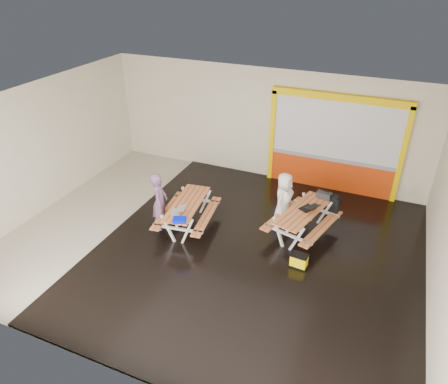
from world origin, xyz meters
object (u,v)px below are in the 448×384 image
at_px(laptop_left, 178,211).
at_px(blue_pouch, 179,220).
at_px(person_left, 160,202).
at_px(dark_case, 293,225).
at_px(laptop_right, 309,208).
at_px(picnic_table_right, 303,216).
at_px(fluke_bag, 299,261).
at_px(person_right, 284,199).
at_px(backpack, 334,204).
at_px(toolbox, 324,195).
at_px(picnic_table_left, 187,209).

height_order(laptop_left, blue_pouch, laptop_left).
height_order(person_left, dark_case, person_left).
height_order(person_left, laptop_right, person_left).
distance_m(person_left, dark_case, 3.53).
xyz_separation_m(picnic_table_right, laptop_right, (0.12, 0.08, 0.24)).
height_order(picnic_table_right, laptop_left, laptop_left).
relative_size(dark_case, fluke_bag, 0.96).
bearing_deg(laptop_left, fluke_bag, 0.39).
bearing_deg(person_right, fluke_bag, -143.55).
bearing_deg(fluke_bag, laptop_right, 95.84).
xyz_separation_m(picnic_table_right, fluke_bag, (0.26, -1.28, -0.38)).
bearing_deg(backpack, dark_case, -150.73).
xyz_separation_m(backpack, fluke_bag, (-0.38, -2.01, -0.50)).
bearing_deg(toolbox, dark_case, -137.40).
bearing_deg(picnic_table_left, backpack, 24.08).
distance_m(person_right, toolbox, 1.08).
relative_size(laptop_right, blue_pouch, 1.77).
bearing_deg(picnic_table_left, toolbox, 26.86).
bearing_deg(picnic_table_left, laptop_right, 16.83).
bearing_deg(person_left, backpack, -89.39).
bearing_deg(picnic_table_right, toolbox, 66.60).
height_order(picnic_table_left, fluke_bag, picnic_table_left).
relative_size(laptop_left, toolbox, 1.03).
bearing_deg(fluke_bag, backpack, 79.33).
relative_size(laptop_left, dark_case, 1.06).
xyz_separation_m(laptop_left, dark_case, (2.56, 1.52, -0.69)).
xyz_separation_m(picnic_table_left, laptop_right, (2.96, 0.89, 0.25)).
height_order(picnic_table_right, toolbox, toolbox).
distance_m(person_left, laptop_left, 0.66).
relative_size(laptop_left, blue_pouch, 1.35).
bearing_deg(dark_case, person_left, -157.35).
distance_m(person_left, person_right, 3.19).
distance_m(picnic_table_left, backpack, 3.81).
relative_size(person_right, backpack, 3.09).
relative_size(toolbox, dark_case, 1.02).
height_order(laptop_left, backpack, backpack).
relative_size(toolbox, backpack, 0.85).
distance_m(picnic_table_right, person_right, 0.67).
relative_size(person_right, blue_pouch, 4.76).
bearing_deg(picnic_table_right, laptop_left, -155.40).
xyz_separation_m(picnic_table_left, person_left, (-0.63, -0.29, 0.22)).
bearing_deg(person_right, laptop_left, 132.01).
relative_size(picnic_table_left, laptop_left, 4.95).
distance_m(picnic_table_left, picnic_table_right, 2.96).
distance_m(person_right, laptop_right, 0.73).
xyz_separation_m(person_right, dark_case, (0.31, -0.03, -0.69)).
relative_size(laptop_right, dark_case, 1.38).
relative_size(blue_pouch, toolbox, 0.76).
relative_size(picnic_table_left, picnic_table_right, 0.94).
distance_m(picnic_table_right, backpack, 0.98).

